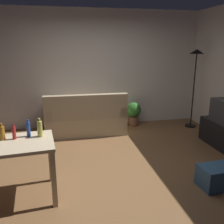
{
  "coord_description": "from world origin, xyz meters",
  "views": [
    {
      "loc": [
        -0.73,
        -3.62,
        1.89
      ],
      "look_at": [
        0.1,
        0.5,
        0.75
      ],
      "focal_mm": 39.46,
      "sensor_mm": 36.0,
      "label": 1
    }
  ],
  "objects_px": {
    "storage_box": "(217,177)",
    "couch": "(86,120)",
    "potted_plant": "(133,112)",
    "bottle_blue": "(28,129)",
    "bottle_red": "(14,133)",
    "bottle_squat": "(40,129)",
    "bottle_amber": "(2,133)",
    "desk": "(3,152)",
    "torchiere_lamp": "(196,67)"
  },
  "relations": [
    {
      "from": "desk",
      "to": "storage_box",
      "type": "height_order",
      "value": "desk"
    },
    {
      "from": "potted_plant",
      "to": "bottle_blue",
      "type": "height_order",
      "value": "bottle_blue"
    },
    {
      "from": "bottle_red",
      "to": "bottle_blue",
      "type": "height_order",
      "value": "bottle_blue"
    },
    {
      "from": "couch",
      "to": "potted_plant",
      "type": "xyz_separation_m",
      "value": [
        1.19,
        0.31,
        0.02
      ]
    },
    {
      "from": "desk",
      "to": "bottle_blue",
      "type": "height_order",
      "value": "bottle_blue"
    },
    {
      "from": "storage_box",
      "to": "potted_plant",
      "type": "bearing_deg",
      "value": 97.47
    },
    {
      "from": "bottle_amber",
      "to": "bottle_red",
      "type": "height_order",
      "value": "bottle_amber"
    },
    {
      "from": "couch",
      "to": "bottle_red",
      "type": "bearing_deg",
      "value": 63.3
    },
    {
      "from": "desk",
      "to": "bottle_red",
      "type": "bearing_deg",
      "value": 41.69
    },
    {
      "from": "torchiere_lamp",
      "to": "bottle_squat",
      "type": "height_order",
      "value": "torchiere_lamp"
    },
    {
      "from": "potted_plant",
      "to": "bottle_blue",
      "type": "bearing_deg",
      "value": -131.26
    },
    {
      "from": "bottle_amber",
      "to": "bottle_red",
      "type": "relative_size",
      "value": 1.06
    },
    {
      "from": "bottle_blue",
      "to": "bottle_squat",
      "type": "height_order",
      "value": "bottle_squat"
    },
    {
      "from": "torchiere_lamp",
      "to": "desk",
      "type": "bearing_deg",
      "value": -148.99
    },
    {
      "from": "bottle_red",
      "to": "bottle_squat",
      "type": "distance_m",
      "value": 0.31
    },
    {
      "from": "potted_plant",
      "to": "bottle_blue",
      "type": "distance_m",
      "value": 3.23
    },
    {
      "from": "desk",
      "to": "bottle_squat",
      "type": "xyz_separation_m",
      "value": [
        0.43,
        0.16,
        0.22
      ]
    },
    {
      "from": "potted_plant",
      "to": "bottle_red",
      "type": "relative_size",
      "value": 2.84
    },
    {
      "from": "storage_box",
      "to": "desk",
      "type": "bearing_deg",
      "value": 174.89
    },
    {
      "from": "couch",
      "to": "bottle_red",
      "type": "xyz_separation_m",
      "value": [
        -1.08,
        -2.15,
        0.54
      ]
    },
    {
      "from": "desk",
      "to": "potted_plant",
      "type": "distance_m",
      "value": 3.54
    },
    {
      "from": "bottle_blue",
      "to": "desk",
      "type": "bearing_deg",
      "value": -145.51
    },
    {
      "from": "couch",
      "to": "torchiere_lamp",
      "type": "xyz_separation_m",
      "value": [
        2.53,
        -0.04,
        1.11
      ]
    },
    {
      "from": "bottle_blue",
      "to": "storage_box",
      "type": "bearing_deg",
      "value": -10.2
    },
    {
      "from": "torchiere_lamp",
      "to": "storage_box",
      "type": "relative_size",
      "value": 3.77
    },
    {
      "from": "storage_box",
      "to": "couch",
      "type": "bearing_deg",
      "value": 121.65
    },
    {
      "from": "storage_box",
      "to": "bottle_squat",
      "type": "bearing_deg",
      "value": 170.03
    },
    {
      "from": "potted_plant",
      "to": "couch",
      "type": "bearing_deg",
      "value": -165.25
    },
    {
      "from": "storage_box",
      "to": "bottle_red",
      "type": "relative_size",
      "value": 2.39
    },
    {
      "from": "bottle_amber",
      "to": "bottle_squat",
      "type": "relative_size",
      "value": 0.88
    },
    {
      "from": "torchiere_lamp",
      "to": "bottle_amber",
      "type": "distance_m",
      "value": 4.34
    },
    {
      "from": "torchiere_lamp",
      "to": "potted_plant",
      "type": "height_order",
      "value": "torchiere_lamp"
    },
    {
      "from": "bottle_squat",
      "to": "couch",
      "type": "bearing_deg",
      "value": 70.02
    },
    {
      "from": "desk",
      "to": "torchiere_lamp",
      "type": "bearing_deg",
      "value": 25.35
    },
    {
      "from": "couch",
      "to": "bottle_blue",
      "type": "distance_m",
      "value": 2.34
    },
    {
      "from": "potted_plant",
      "to": "storage_box",
      "type": "distance_m",
      "value": 2.87
    },
    {
      "from": "torchiere_lamp",
      "to": "bottle_squat",
      "type": "bearing_deg",
      "value": -147.75
    },
    {
      "from": "bottle_blue",
      "to": "torchiere_lamp",
      "type": "bearing_deg",
      "value": 30.71
    },
    {
      "from": "bottle_amber",
      "to": "bottle_blue",
      "type": "distance_m",
      "value": 0.31
    },
    {
      "from": "bottle_squat",
      "to": "bottle_red",
      "type": "bearing_deg",
      "value": -174.92
    },
    {
      "from": "bottle_red",
      "to": "potted_plant",
      "type": "bearing_deg",
      "value": 47.34
    },
    {
      "from": "couch",
      "to": "bottle_amber",
      "type": "relative_size",
      "value": 8.1
    },
    {
      "from": "couch",
      "to": "potted_plant",
      "type": "height_order",
      "value": "couch"
    },
    {
      "from": "potted_plant",
      "to": "bottle_amber",
      "type": "relative_size",
      "value": 2.67
    },
    {
      "from": "couch",
      "to": "bottle_squat",
      "type": "xyz_separation_m",
      "value": [
        -0.77,
        -2.12,
        0.56
      ]
    },
    {
      "from": "torchiere_lamp",
      "to": "potted_plant",
      "type": "relative_size",
      "value": 3.18
    },
    {
      "from": "torchiere_lamp",
      "to": "couch",
      "type": "bearing_deg",
      "value": 179.11
    },
    {
      "from": "potted_plant",
      "to": "bottle_blue",
      "type": "xyz_separation_m",
      "value": [
        -2.1,
        -2.4,
        0.53
      ]
    },
    {
      "from": "torchiere_lamp",
      "to": "desk",
      "type": "distance_m",
      "value": 4.42
    },
    {
      "from": "desk",
      "to": "storage_box",
      "type": "xyz_separation_m",
      "value": [
        2.76,
        -0.25,
        -0.5
      ]
    }
  ]
}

